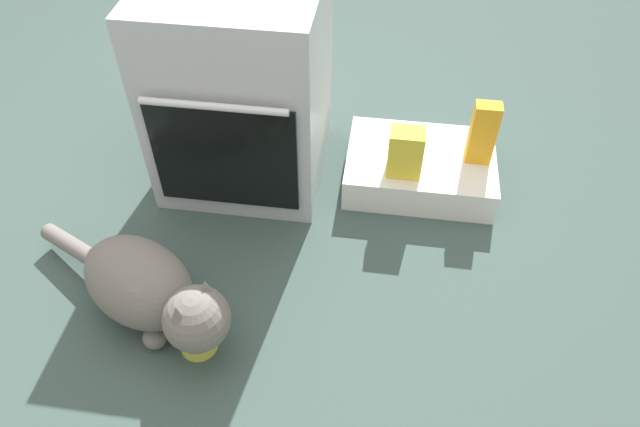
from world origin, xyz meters
TOP-DOWN VIEW (x-y plane):
  - ground at (0.00, 0.00)m, footprint 8.00×8.00m
  - oven at (0.04, 0.36)m, footprint 0.57×0.59m
  - pantry_cabinet at (0.70, 0.37)m, footprint 0.55×0.40m
  - food_bowl at (0.07, -0.45)m, footprint 0.11×0.11m
  - cat at (-0.08, -0.37)m, footprint 0.75×0.46m
  - snack_bag at (0.64, 0.27)m, footprint 0.12×0.09m
  - juice_carton at (0.90, 0.37)m, footprint 0.09×0.06m

SIDE VIEW (x-z plane):
  - ground at x=0.00m, z-range 0.00..0.00m
  - food_bowl at x=0.07m, z-range -0.01..0.06m
  - pantry_cabinet at x=0.70m, z-range 0.00..0.13m
  - cat at x=-0.08m, z-range 0.01..0.28m
  - snack_bag at x=0.64m, z-range 0.13..0.31m
  - juice_carton at x=0.90m, z-range 0.13..0.37m
  - oven at x=0.04m, z-range 0.00..0.74m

